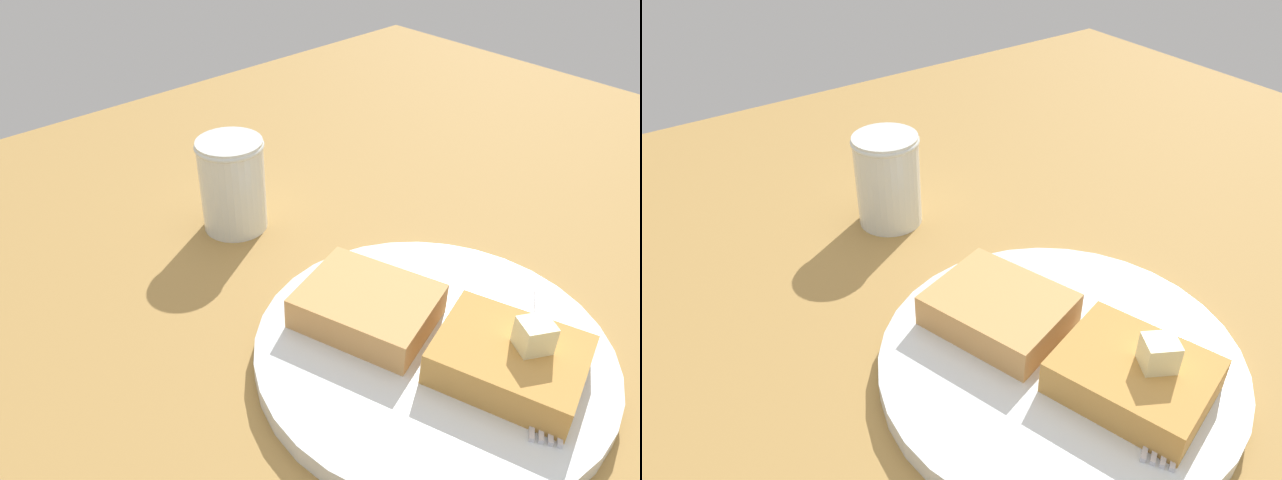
% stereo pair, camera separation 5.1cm
% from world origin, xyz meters
% --- Properties ---
extents(table_surface, '(1.09, 1.09, 0.03)m').
position_xyz_m(table_surface, '(0.00, 0.00, 0.01)').
color(table_surface, '#A87F41').
rests_on(table_surface, ground).
extents(plate, '(0.26, 0.26, 0.02)m').
position_xyz_m(plate, '(-0.04, 0.07, 0.03)').
color(plate, silver).
rests_on(plate, table_surface).
extents(toast_slice_left, '(0.11, 0.10, 0.03)m').
position_xyz_m(toast_slice_left, '(-0.10, 0.06, 0.05)').
color(toast_slice_left, '#C78F44').
rests_on(toast_slice_left, plate).
extents(toast_slice_middle, '(0.11, 0.10, 0.03)m').
position_xyz_m(toast_slice_middle, '(0.01, 0.09, 0.05)').
color(toast_slice_middle, tan).
rests_on(toast_slice_middle, plate).
extents(butter_pat_primary, '(0.03, 0.03, 0.02)m').
position_xyz_m(butter_pat_primary, '(-0.10, 0.05, 0.08)').
color(butter_pat_primary, '#F1EAB0').
rests_on(butter_pat_primary, toast_slice_left).
extents(fork, '(0.10, 0.14, 0.00)m').
position_xyz_m(fork, '(-0.11, 0.03, 0.04)').
color(fork, silver).
rests_on(fork, plate).
extents(syrup_jar, '(0.06, 0.06, 0.09)m').
position_xyz_m(syrup_jar, '(0.20, 0.07, 0.07)').
color(syrup_jar, '#471B0A').
rests_on(syrup_jar, table_surface).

